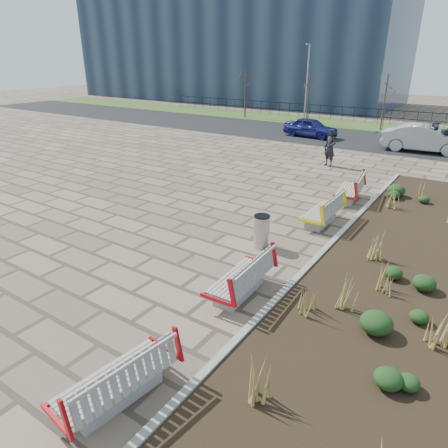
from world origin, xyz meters
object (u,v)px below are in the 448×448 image
Objects in this scene: pedestrian at (330,148)px; car_blue at (311,127)px; car_silver at (424,139)px; bench_d at (349,188)px; litter_bin at (261,232)px; bench_c at (321,210)px; bench_b at (239,276)px; lamp_west at (307,85)px; bench_a at (114,376)px.

pedestrian reaches higher than car_blue.
car_silver is at bearing 84.40° from pedestrian.
litter_bin is (-0.80, -5.57, -0.01)m from bench_d.
bench_c is 2.89m from bench_d.
bench_b is at bearing -97.82° from bench_d.
car_silver is (7.31, -0.69, 0.13)m from car_blue.
lamp_west reaches higher than car_silver.
bench_a is at bearing -92.15° from bench_b.
car_silver reaches higher than litter_bin.
lamp_west is at bearing 32.97° from car_blue.
bench_c is 7.92m from pedestrian.
bench_a is 11.92m from bench_d.
bench_b is 1.00× the size of bench_c.
car_silver is at bearing 86.60° from bench_c.
litter_bin is (-0.80, 6.35, -0.01)m from bench_a.
bench_b is 2.66m from litter_bin.
lamp_west is (-8.20, 22.06, 2.55)m from litter_bin.
bench_b is at bearing -89.50° from bench_c.
lamp_west is at bearing 110.80° from bench_d.
car_silver is at bearing 85.03° from bench_b.
bench_a is 22.75m from car_silver.
car_silver reaches higher than bench_d.
bench_b is 20.61m from car_blue.
lamp_west is at bearing 142.10° from pedestrian.
pedestrian is at bearing -61.30° from lamp_west.
lamp_west reaches higher than bench_b.
bench_d is at bearing -38.18° from pedestrian.
pedestrian is at bearing 98.97° from bench_b.
lamp_west reaches higher than bench_a.
pedestrian is at bearing 108.92° from bench_c.
bench_c is at bearing -97.82° from bench_d.
bench_c is 0.45× the size of car_silver.
pedestrian is (-2.50, 12.72, 0.44)m from bench_b.
car_silver is at bearing 95.26° from bench_a.
lamp_west reaches higher than litter_bin.
car_silver is (1.74, 16.38, 0.30)m from litter_bin.
bench_d is at bearing -61.38° from lamp_west.
pedestrian reaches higher than bench_b.
car_blue is at bearing 79.08° from car_silver.
bench_a is at bearing -82.78° from litter_bin.
bench_b is (0.00, 3.81, 0.00)m from bench_a.
bench_d is 10.86m from car_silver.
pedestrian is (-2.50, 7.51, 0.44)m from bench_c.
lamp_west reaches higher than bench_d.
litter_bin is at bearing -106.04° from bench_d.
car_silver is (0.93, 10.81, 0.29)m from bench_d.
bench_c is at bearing -65.09° from lamp_west.
car_silver reaches higher than car_blue.
lamp_west is (-2.62, 5.00, 2.38)m from car_blue.
bench_a and bench_b have the same top height.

